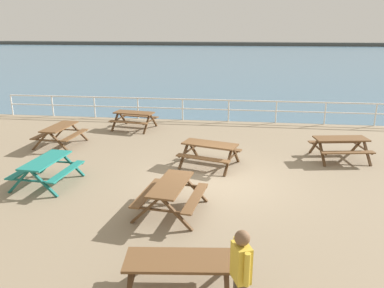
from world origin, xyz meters
name	(u,v)px	position (x,y,z in m)	size (l,w,h in m)	color
ground_plane	(218,184)	(0.00, 0.00, -0.10)	(30.00, 24.00, 0.20)	gray
sea_band	(239,57)	(0.00, 52.75, 0.00)	(142.00, 90.00, 0.01)	#476B84
distant_shoreline	(241,45)	(0.00, 95.75, 0.00)	(142.00, 6.00, 1.80)	#4C4C47
seaward_railing	(229,106)	(0.00, 7.75, 0.76)	(23.07, 0.07, 1.08)	white
picnic_table_near_left	(179,269)	(-0.33, -5.26, 0.58)	(1.96, 1.72, 0.80)	brown
picnic_table_near_right	(341,143)	(4.09, 2.57, 0.58)	(2.03, 1.80, 0.80)	brown
picnic_table_mid_centre	(134,116)	(-4.22, 5.73, 0.58)	(2.02, 1.79, 0.80)	brown
picnic_table_far_left	(210,149)	(-0.38, 1.33, 0.58)	(2.15, 1.95, 0.80)	brown
picnic_table_far_right	(171,190)	(-1.05, -2.14, 0.58)	(1.73, 1.97, 0.80)	brown
picnic_table_seaward	(46,165)	(-4.98, -0.88, 0.58)	(1.65, 1.90, 0.80)	#1E7A70
picnic_table_corner	(60,131)	(-6.40, 2.87, 0.58)	(1.64, 1.88, 0.80)	brown
visitor	(241,274)	(0.68, -5.75, 0.95)	(0.33, 0.50, 1.66)	#4C4233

